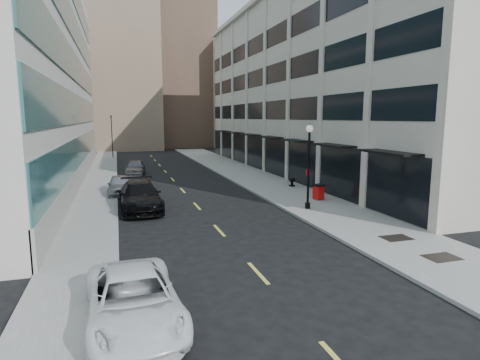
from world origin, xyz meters
TOP-DOWN VIEW (x-y plane):
  - ground at (0.00, 0.00)m, footprint 160.00×160.00m
  - sidewalk_right at (7.50, 20.00)m, footprint 5.00×80.00m
  - sidewalk_left at (-6.50, 20.00)m, footprint 3.00×80.00m
  - building_right at (16.94, 26.99)m, footprint 15.30×46.50m
  - skyline_tan_near at (-4.00, 68.00)m, footprint 14.00×18.00m
  - skyline_brown at (8.00, 72.00)m, footprint 12.00×16.00m
  - skyline_tan_far at (-14.00, 78.00)m, footprint 12.00×14.00m
  - skyline_stone at (18.00, 66.00)m, footprint 10.00×14.00m
  - grate_mid at (7.60, 1.00)m, footprint 1.40×1.00m
  - grate_far at (7.60, 3.80)m, footprint 1.40×1.00m
  - road_centerline at (0.00, 17.00)m, footprint 0.15×68.20m
  - traffic_signal at (-5.50, 48.00)m, footprint 0.66×0.66m
  - car_white_van at (-4.62, -0.58)m, footprint 2.78×5.52m
  - car_black_pickup at (-3.63, 14.00)m, footprint 2.62×6.17m
  - car_silver_sedan at (-4.80, 19.60)m, footprint 1.85×4.42m
  - car_grey_sedan at (-3.20, 29.92)m, footprint 2.36×4.84m
  - trash_bin at (8.35, 12.97)m, footprint 0.82×0.82m
  - lamppost at (6.40, 10.71)m, footprint 0.44×0.44m
  - sign_post at (6.40, 10.78)m, footprint 0.30×0.14m
  - urn_planter at (8.84, 18.44)m, footprint 0.51×0.51m

SIDE VIEW (x-z plane):
  - ground at x=0.00m, z-range 0.00..0.00m
  - road_centerline at x=0.00m, z-range 0.00..0.01m
  - sidewalk_right at x=7.50m, z-range 0.00..0.15m
  - sidewalk_left at x=-6.50m, z-range 0.00..0.15m
  - grate_mid at x=7.60m, z-range 0.15..0.16m
  - grate_far at x=7.60m, z-range 0.15..0.16m
  - urn_planter at x=8.84m, z-range 0.23..0.93m
  - trash_bin at x=8.35m, z-range 0.19..1.26m
  - car_silver_sedan at x=-4.80m, z-range 0.00..1.49m
  - car_white_van at x=-4.62m, z-range 0.00..1.50m
  - car_grey_sedan at x=-3.20m, z-range 0.00..1.59m
  - car_black_pickup at x=-3.63m, z-range 0.00..1.78m
  - sign_post at x=6.40m, z-range 0.51..3.17m
  - lamppost at x=6.40m, z-range 0.61..5.92m
  - traffic_signal at x=-5.50m, z-range 2.23..9.21m
  - building_right at x=16.94m, z-range -0.13..18.12m
  - skyline_stone at x=18.00m, z-range 0.00..20.00m
  - skyline_tan_far at x=-14.00m, z-range 0.00..22.00m
  - skyline_tan_near at x=-4.00m, z-range 0.00..28.00m
  - skyline_brown at x=8.00m, z-range 0.00..34.00m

